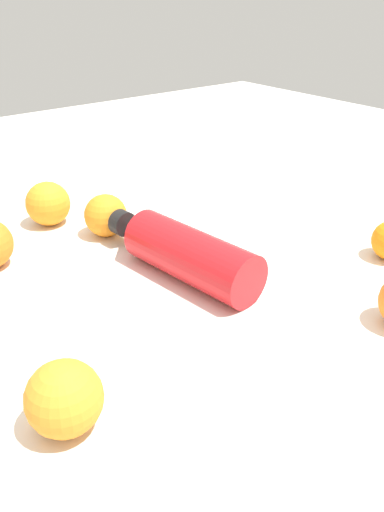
{
  "coord_description": "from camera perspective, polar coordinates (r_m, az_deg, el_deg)",
  "views": [
    {
      "loc": [
        0.4,
        0.48,
        0.39
      ],
      "look_at": [
        -0.01,
        -0.04,
        0.04
      ],
      "focal_mm": 36.45,
      "sensor_mm": 36.0,
      "label": 1
    }
  ],
  "objects": [
    {
      "name": "orange_3",
      "position": [
        0.95,
        -15.52,
        5.56
      ],
      "size": [
        0.08,
        0.08,
        0.08
      ],
      "primitive_type": "sphere",
      "color": "orange",
      "rests_on": "ground_plane"
    },
    {
      "name": "orange_4",
      "position": [
        0.52,
        -13.85,
        -14.92
      ],
      "size": [
        0.08,
        0.08,
        0.08
      ],
      "primitive_type": "sphere",
      "color": "orange",
      "rests_on": "ground_plane"
    },
    {
      "name": "ground_plane",
      "position": [
        0.73,
        1.43,
        -3.86
      ],
      "size": [
        2.4,
        2.4,
        0.0
      ],
      "primitive_type": "plane",
      "color": "silver"
    },
    {
      "name": "orange_1",
      "position": [
        0.89,
        -9.45,
        4.41
      ],
      "size": [
        0.07,
        0.07,
        0.07
      ],
      "primitive_type": "sphere",
      "color": "orange",
      "rests_on": "ground_plane"
    },
    {
      "name": "water_bottle",
      "position": [
        0.76,
        -1.31,
        0.62
      ],
      "size": [
        0.11,
        0.28,
        0.08
      ],
      "rotation": [
        0.0,
        0.0,
        4.83
      ],
      "color": "red",
      "rests_on": "ground_plane"
    }
  ]
}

